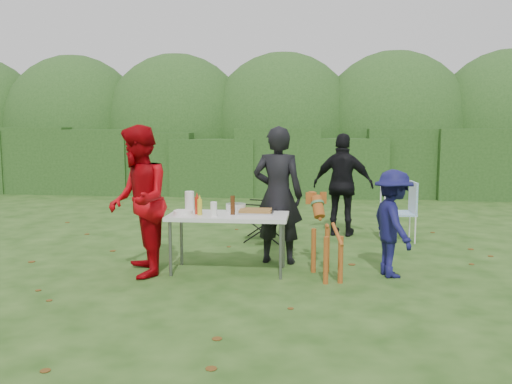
# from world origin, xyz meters

# --- Properties ---
(ground) EXTENTS (80.00, 80.00, 0.00)m
(ground) POSITION_xyz_m (0.00, 0.00, 0.00)
(ground) COLOR #1E4211
(hedge_row) EXTENTS (22.00, 1.40, 1.70)m
(hedge_row) POSITION_xyz_m (0.00, 8.00, 0.85)
(hedge_row) COLOR #23471C
(hedge_row) RESTS_ON ground
(shrub_backdrop) EXTENTS (20.00, 2.60, 3.20)m
(shrub_backdrop) POSITION_xyz_m (0.00, 9.60, 1.60)
(shrub_backdrop) COLOR #3D6628
(shrub_backdrop) RESTS_ON ground
(folding_table) EXTENTS (1.50, 0.70, 0.74)m
(folding_table) POSITION_xyz_m (-0.13, 0.21, 0.69)
(folding_table) COLOR silver
(folding_table) RESTS_ON ground
(person_cook) EXTENTS (0.72, 0.52, 1.84)m
(person_cook) POSITION_xyz_m (0.46, 0.74, 0.92)
(person_cook) COLOR black
(person_cook) RESTS_ON ground
(person_red_jacket) EXTENTS (0.99, 1.10, 1.86)m
(person_red_jacket) POSITION_xyz_m (-1.19, -0.07, 0.93)
(person_red_jacket) COLOR #A4030A
(person_red_jacket) RESTS_ON ground
(person_black_puffy) EXTENTS (1.08, 0.65, 1.72)m
(person_black_puffy) POSITION_xyz_m (1.43, 2.68, 0.86)
(person_black_puffy) COLOR black
(person_black_puffy) RESTS_ON ground
(child) EXTENTS (0.69, 0.95, 1.32)m
(child) POSITION_xyz_m (1.91, 0.22, 0.66)
(child) COLOR #121247
(child) RESTS_ON ground
(dog) EXTENTS (0.68, 1.10, 0.97)m
(dog) POSITION_xyz_m (1.11, 0.07, 0.49)
(dog) COLOR #9C4C1B
(dog) RESTS_ON ground
(camping_chair) EXTENTS (0.73, 0.73, 0.99)m
(camping_chair) POSITION_xyz_m (0.14, 2.10, 0.50)
(camping_chair) COLOR #17341D
(camping_chair) RESTS_ON ground
(lawn_chair) EXTENTS (0.60, 0.60, 0.97)m
(lawn_chair) POSITION_xyz_m (2.29, 2.41, 0.48)
(lawn_chair) COLOR #3C8DC9
(lawn_chair) RESTS_ON ground
(food_tray) EXTENTS (0.45, 0.30, 0.02)m
(food_tray) POSITION_xyz_m (0.21, 0.31, 0.75)
(food_tray) COLOR #B7B7BA
(food_tray) RESTS_ON folding_table
(focaccia_bread) EXTENTS (0.40, 0.26, 0.04)m
(focaccia_bread) POSITION_xyz_m (0.21, 0.31, 0.78)
(focaccia_bread) COLOR olive
(focaccia_bread) RESTS_ON food_tray
(mustard_bottle) EXTENTS (0.06, 0.06, 0.20)m
(mustard_bottle) POSITION_xyz_m (-0.47, 0.11, 0.84)
(mustard_bottle) COLOR gold
(mustard_bottle) RESTS_ON folding_table
(ketchup_bottle) EXTENTS (0.06, 0.06, 0.22)m
(ketchup_bottle) POSITION_xyz_m (-0.52, 0.17, 0.85)
(ketchup_bottle) COLOR #AD2513
(ketchup_bottle) RESTS_ON folding_table
(beer_bottle) EXTENTS (0.06, 0.06, 0.24)m
(beer_bottle) POSITION_xyz_m (-0.07, 0.19, 0.86)
(beer_bottle) COLOR #47230F
(beer_bottle) RESTS_ON folding_table
(paper_towel_roll) EXTENTS (0.12, 0.12, 0.26)m
(paper_towel_roll) POSITION_xyz_m (-0.67, 0.41, 0.87)
(paper_towel_roll) COLOR white
(paper_towel_roll) RESTS_ON folding_table
(cup_stack) EXTENTS (0.08, 0.08, 0.18)m
(cup_stack) POSITION_xyz_m (-0.28, 0.03, 0.83)
(cup_stack) COLOR white
(cup_stack) RESTS_ON folding_table
(pasta_bowl) EXTENTS (0.26, 0.26, 0.10)m
(pasta_bowl) POSITION_xyz_m (-0.07, 0.46, 0.79)
(pasta_bowl) COLOR silver
(pasta_bowl) RESTS_ON folding_table
(plate_stack) EXTENTS (0.24, 0.24, 0.05)m
(plate_stack) POSITION_xyz_m (-0.69, 0.14, 0.77)
(plate_stack) COLOR white
(plate_stack) RESTS_ON folding_table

